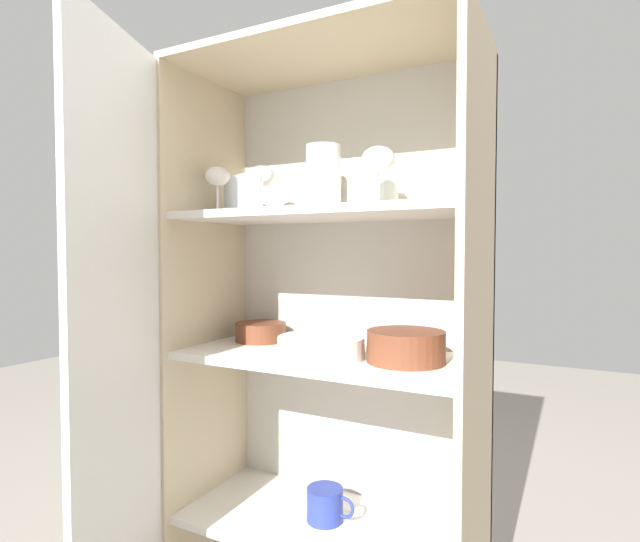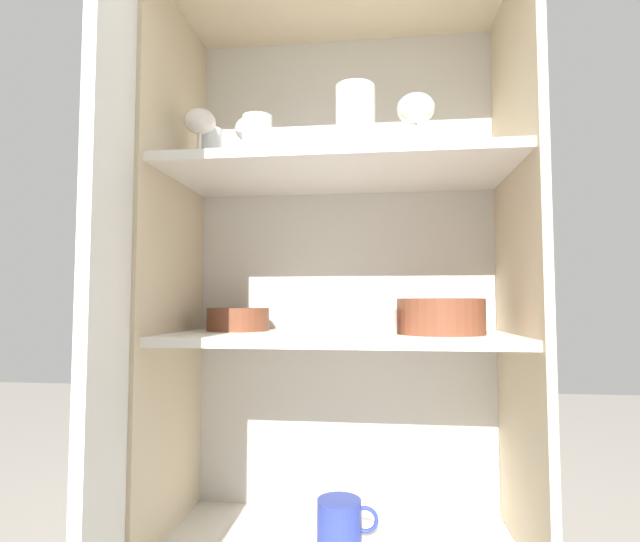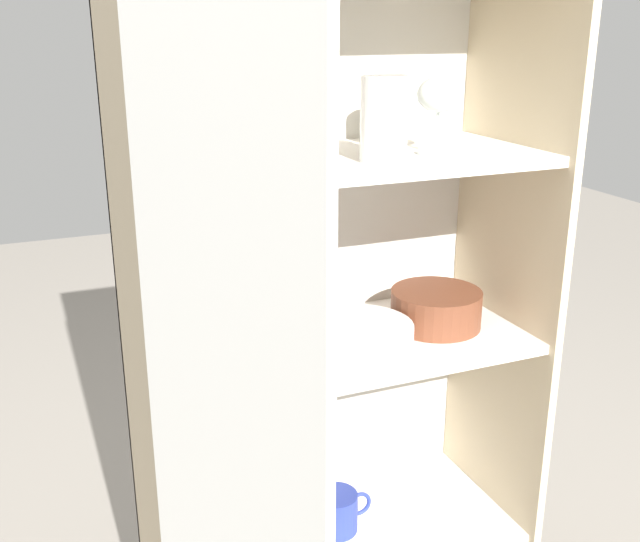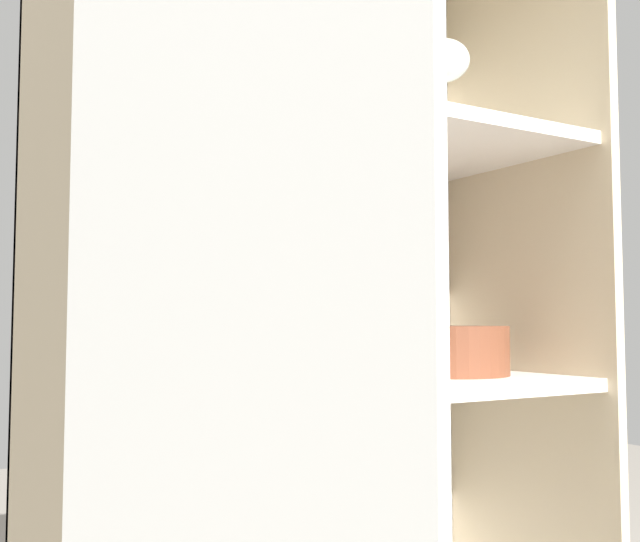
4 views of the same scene
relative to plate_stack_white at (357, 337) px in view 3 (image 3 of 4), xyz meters
The scene contains 19 objects.
cupboard_back_panel 0.24m from the plate_stack_white, 94.20° to the left, with size 0.79×0.02×1.54m, color silver.
cupboard_side_left 0.41m from the plate_stack_white, behind, with size 0.02×0.39×1.54m, color #CCB793.
cupboard_side_right 0.37m from the plate_stack_white, ahead, with size 0.02×0.39×1.54m, color #CCB793.
shelf_board_lower 0.49m from the plate_stack_white, 108.47° to the left, with size 0.76×0.35×0.02m, color silver.
shelf_board_middle 0.07m from the plate_stack_white, 108.47° to the left, with size 0.76×0.35×0.02m, color silver.
shelf_board_upper 0.34m from the plate_stack_white, 108.47° to the left, with size 0.76×0.35×0.02m, color silver.
cupboard_door 0.47m from the plate_stack_white, 136.53° to the right, with size 0.15×0.37×1.54m.
tumbler_glass_0 0.43m from the plate_stack_white, 166.17° to the right, with size 0.06×0.06×0.09m.
tumbler_glass_1 0.42m from the plate_stack_white, 56.07° to the right, with size 0.08×0.08×0.15m.
tumbler_glass_2 0.53m from the plate_stack_white, 165.23° to the left, with size 0.06×0.06×0.11m.
tumbler_glass_3 0.43m from the plate_stack_white, 49.54° to the left, with size 0.08×0.08×0.09m.
tumbler_glass_4 0.45m from the plate_stack_white, 110.46° to the left, with size 0.07×0.07×0.13m.
wine_glass_0 0.50m from the plate_stack_white, 162.02° to the left, with size 0.08×0.08×0.14m.
wine_glass_1 0.55m from the plate_stack_white, behind, with size 0.07×0.07×0.13m.
wine_glass_2 0.47m from the plate_stack_white, ahead, with size 0.08×0.08×0.14m.
plate_stack_white is the anchor object (origin of this frame).
mixing_bowl_large 0.21m from the plate_stack_white, 13.55° to the left, with size 0.19×0.19×0.08m.
serving_bowl_small 0.30m from the plate_stack_white, 154.74° to the left, with size 0.15×0.15×0.06m.
coffee_mug_primary 0.43m from the plate_stack_white, 107.05° to the left, with size 0.14×0.10×0.09m.
Camera 3 is at (-0.55, -1.07, 1.38)m, focal length 42.00 mm.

